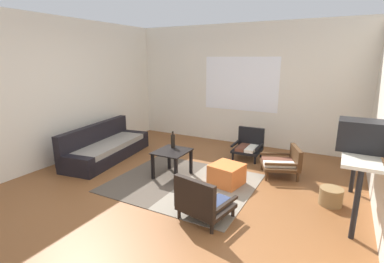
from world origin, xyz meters
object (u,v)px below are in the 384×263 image
Objects in this scene: ottoman_orange at (227,175)px; clay_vase at (361,133)px; armchair_striped_foreground at (202,202)px; armchair_corner at (284,162)px; glass_bottle at (173,141)px; crt_television at (362,135)px; wicker_basket at (331,196)px; console_shelf at (359,158)px; couch at (106,148)px; armchair_by_window at (249,145)px; coffee_table at (172,156)px.

clay_vase is at bearing 12.11° from ottoman_orange.
armchair_striped_foreground is 1.48× the size of ottoman_orange.
glass_bottle reaches higher than armchair_corner.
crt_television reaches higher than ottoman_orange.
ottoman_orange is (-0.12, 1.11, -0.09)m from armchair_striped_foreground.
crt_television is at bearing -24.59° from wicker_basket.
armchair_corner is 2.47× the size of wicker_basket.
console_shelf is at bearing -17.18° from wicker_basket.
couch is at bearing 179.19° from crt_television.
armchair_corner is 1.33m from clay_vase.
ottoman_orange is at bearing 178.74° from crt_television.
console_shelf is 0.30m from crt_television.
armchair_striped_foreground is 1.12m from ottoman_orange.
armchair_by_window is 1.29× the size of ottoman_orange.
crt_television reaches higher than armchair_corner.
console_shelf reaches higher than wicker_basket.
glass_bottle is at bearing 178.23° from ottoman_orange.
coffee_table reaches higher than ottoman_orange.
ottoman_orange is at bearing 8.28° from coffee_table.
coffee_table reaches higher than wicker_basket.
glass_bottle is at bearing 0.28° from couch.
coffee_table is 2.02× the size of glass_bottle.
ottoman_orange is 0.33× the size of console_shelf.
armchair_corner is at bearing 23.65° from glass_bottle.
armchair_by_window is at bearing 61.27° from coffee_table.
wicker_basket is at bearing 155.41° from crt_television.
glass_bottle is at bearing 178.55° from crt_television.
clay_vase is at bearing -21.98° from armchair_corner.
crt_television is 1.92× the size of glass_bottle.
armchair_corner is at bearing -37.35° from armchair_by_window.
couch is 3.54× the size of armchair_by_window.
armchair_corner is 1.06m from wicker_basket.
wicker_basket is at bearing 1.01° from glass_bottle.
console_shelf is (1.75, -0.00, 0.58)m from ottoman_orange.
armchair_striped_foreground reaches higher than wicker_basket.
console_shelf is at bearing -37.63° from armchair_corner.
armchair_corner is at bearing 137.36° from wicker_basket.
coffee_table is 0.85× the size of armchair_striped_foreground.
couch is 1.49× the size of console_shelf.
armchair_corner is 1.54m from crt_television.
coffee_table is 1.89× the size of wicker_basket.
armchair_by_window is 2.22m from clay_vase.
console_shelf reaches higher than armchair_by_window.
armchair_striped_foreground is 0.48× the size of console_shelf.
console_shelf is 2.76m from glass_bottle.
armchair_by_window is 1.01m from armchair_corner.
console_shelf is (1.63, 1.11, 0.50)m from armchair_striped_foreground.
armchair_striped_foreground is at bearing -139.15° from wicker_basket.
crt_television reaches higher than glass_bottle.
couch is 1.63m from glass_bottle.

